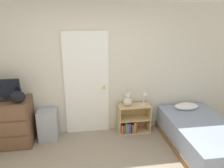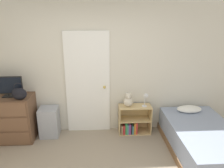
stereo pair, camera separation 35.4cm
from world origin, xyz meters
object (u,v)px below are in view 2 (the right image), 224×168
at_px(bookshelf, 132,122).
at_px(bed, 202,140).
at_px(teddy_bear, 128,101).
at_px(desk_lamp, 146,97).
at_px(handbag, 19,94).
at_px(dresser, 12,118).
at_px(storage_bin, 49,122).
at_px(tv, 7,86).

bearing_deg(bookshelf, bed, -34.80).
relative_size(teddy_bear, bed, 0.15).
bearing_deg(teddy_bear, desk_lamp, -6.94).
bearing_deg(handbag, bookshelf, 7.53).
xyz_separation_m(handbag, bed, (3.16, -0.50, -0.74)).
bearing_deg(dresser, bed, -10.80).
bearing_deg(teddy_bear, handbag, -172.21).
bearing_deg(teddy_bear, dresser, -177.15).
relative_size(storage_bin, desk_lamp, 2.13).
xyz_separation_m(storage_bin, teddy_bear, (1.55, 0.02, 0.41)).
relative_size(dresser, desk_lamp, 3.17).
xyz_separation_m(tv, desk_lamp, (2.56, 0.06, -0.30)).
height_order(tv, storage_bin, tv).
height_order(dresser, bookshelf, dresser).
xyz_separation_m(storage_bin, bed, (2.75, -0.74, -0.05)).
distance_m(bookshelf, desk_lamp, 0.61).
xyz_separation_m(bookshelf, bed, (1.10, -0.77, 0.02)).
xyz_separation_m(handbag, storage_bin, (0.41, 0.25, -0.69)).
bearing_deg(bed, desk_lamp, 140.01).
xyz_separation_m(teddy_bear, bed, (1.20, -0.76, -0.46)).
distance_m(tv, storage_bin, 1.03).
relative_size(bookshelf, teddy_bear, 2.31).
distance_m(dresser, handbag, 0.63).
xyz_separation_m(dresser, handbag, (0.26, -0.16, 0.55)).
relative_size(teddy_bear, desk_lamp, 1.01).
relative_size(bookshelf, bed, 0.35).
xyz_separation_m(dresser, desk_lamp, (2.56, 0.07, 0.34)).
bearing_deg(desk_lamp, bed, -39.99).
distance_m(desk_lamp, bed, 1.24).
bearing_deg(tv, bed, -10.99).
height_order(storage_bin, teddy_bear, teddy_bear).
height_order(tv, bookshelf, tv).
height_order(dresser, handbag, handbag).
relative_size(handbag, bed, 0.17).
distance_m(dresser, bed, 3.49).
bearing_deg(teddy_bear, storage_bin, -179.26).
distance_m(dresser, storage_bin, 0.69).
bearing_deg(desk_lamp, dresser, -178.44).
bearing_deg(desk_lamp, handbag, -174.34).
bearing_deg(handbag, tv, 146.73).
relative_size(dresser, bookshelf, 1.36).
relative_size(bookshelf, desk_lamp, 2.33).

